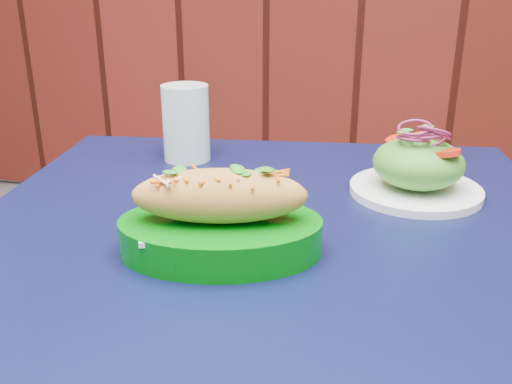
# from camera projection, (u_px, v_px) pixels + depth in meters

# --- Properties ---
(cafe_table) EXTENTS (0.91, 0.91, 0.75)m
(cafe_table) POSITION_uv_depth(u_px,v_px,m) (268.00, 285.00, 0.77)
(cafe_table) COLOR black
(cafe_table) RESTS_ON ground
(banh_mi_basket) EXTENTS (0.27, 0.21, 0.11)m
(banh_mi_basket) POSITION_uv_depth(u_px,v_px,m) (220.00, 219.00, 0.66)
(banh_mi_basket) COLOR #006709
(banh_mi_basket) RESTS_ON cafe_table
(salad_plate) EXTENTS (0.19, 0.19, 0.11)m
(salad_plate) POSITION_uv_depth(u_px,v_px,m) (418.00, 168.00, 0.84)
(salad_plate) COLOR white
(salad_plate) RESTS_ON cafe_table
(water_glass) EXTENTS (0.08, 0.08, 0.13)m
(water_glass) POSITION_uv_depth(u_px,v_px,m) (186.00, 123.00, 0.98)
(water_glass) COLOR silver
(water_glass) RESTS_ON cafe_table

